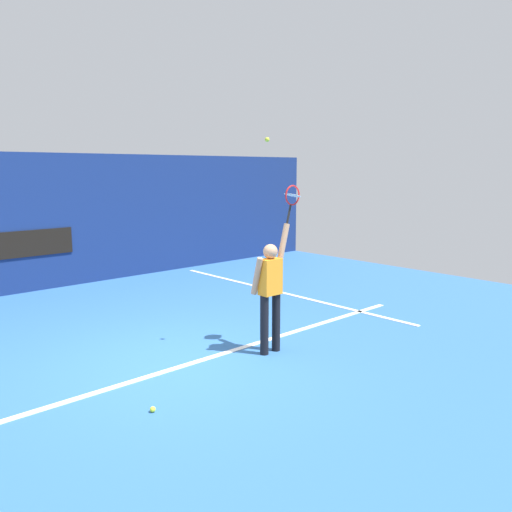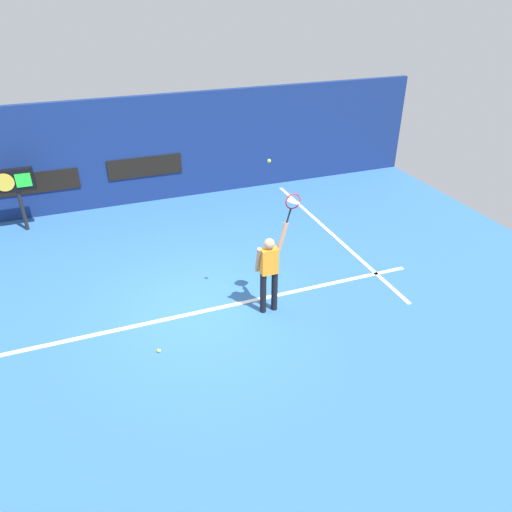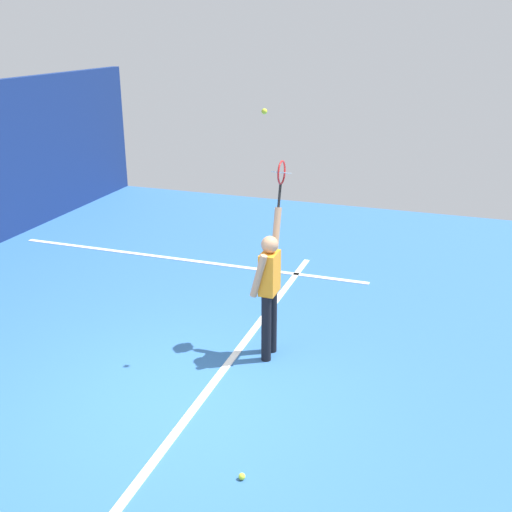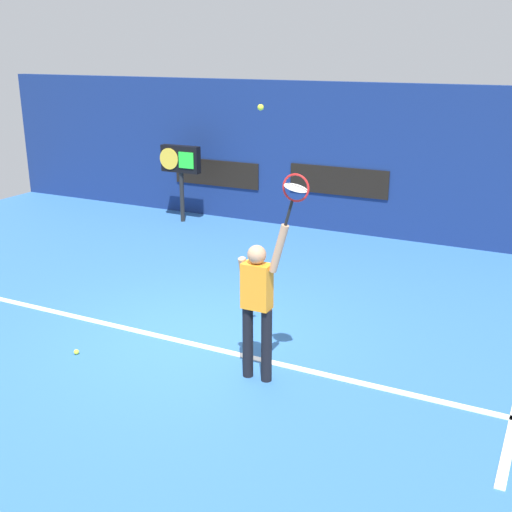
# 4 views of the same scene
# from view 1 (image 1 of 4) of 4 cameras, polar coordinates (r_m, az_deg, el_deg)

# --- Properties ---
(ground_plane) EXTENTS (18.00, 18.00, 0.00)m
(ground_plane) POSITION_cam_1_polar(r_m,az_deg,el_deg) (7.82, -9.07, -11.54)
(ground_plane) COLOR #2D609E
(back_wall) EXTENTS (18.00, 0.20, 3.17)m
(back_wall) POSITION_cam_1_polar(r_m,az_deg,el_deg) (12.87, -24.44, 3.30)
(back_wall) COLOR navy
(back_wall) RESTS_ON ground_plane
(sponsor_banner_center) EXTENTS (2.20, 0.03, 0.60)m
(sponsor_banner_center) POSITION_cam_1_polar(r_m,az_deg,el_deg) (12.81, -24.12, 1.21)
(sponsor_banner_center) COLOR black
(court_baseline) EXTENTS (10.00, 0.10, 0.01)m
(court_baseline) POSITION_cam_1_polar(r_m,az_deg,el_deg) (7.66, -8.21, -11.93)
(court_baseline) COLOR white
(court_baseline) RESTS_ON ground_plane
(court_sideline) EXTENTS (0.10, 7.00, 0.01)m
(court_sideline) POSITION_cam_1_polar(r_m,az_deg,el_deg) (11.90, 2.73, -4.01)
(court_sideline) COLOR white
(court_sideline) RESTS_ON ground_plane
(tennis_player) EXTENTS (0.64, 0.31, 1.98)m
(tennis_player) POSITION_cam_1_polar(r_m,az_deg,el_deg) (7.86, 1.58, -3.59)
(tennis_player) COLOR black
(tennis_player) RESTS_ON ground_plane
(tennis_racket) EXTENTS (0.38, 0.27, 0.63)m
(tennis_racket) POSITION_cam_1_polar(r_m,az_deg,el_deg) (7.99, 3.99, 6.44)
(tennis_racket) COLOR black
(tennis_ball) EXTENTS (0.07, 0.07, 0.07)m
(tennis_ball) POSITION_cam_1_polar(r_m,az_deg,el_deg) (7.72, 1.24, 12.68)
(tennis_ball) COLOR #CCE033
(spare_ball) EXTENTS (0.07, 0.07, 0.07)m
(spare_ball) POSITION_cam_1_polar(r_m,az_deg,el_deg) (6.41, -11.29, -16.20)
(spare_ball) COLOR #CCE033
(spare_ball) RESTS_ON ground_plane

